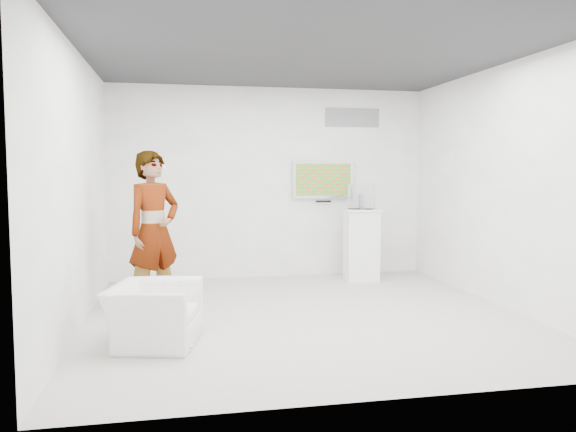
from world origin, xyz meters
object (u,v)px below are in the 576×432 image
object	(u,v)px
armchair	(154,314)
pedestal	(361,244)
floor_uplight	(367,265)
person	(154,231)
tv	(323,180)

from	to	relation	value
armchair	pedestal	world-z (taller)	pedestal
armchair	pedestal	bearing A→B (deg)	-34.62
floor_uplight	pedestal	bearing A→B (deg)	-120.79
person	pedestal	world-z (taller)	person
tv	pedestal	bearing A→B (deg)	-46.88
tv	armchair	size ratio (longest dim) A/B	1.10
pedestal	person	bearing A→B (deg)	-156.50
pedestal	floor_uplight	distance (m)	0.63
tv	floor_uplight	bearing A→B (deg)	-7.81
armchair	floor_uplight	bearing A→B (deg)	-32.79
tv	person	xyz separation A→B (m)	(-2.59, -1.85, -0.58)
tv	pedestal	world-z (taller)	tv
person	armchair	size ratio (longest dim) A/B	2.12
pedestal	floor_uplight	size ratio (longest dim) A/B	3.56
floor_uplight	tv	bearing A→B (deg)	172.19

